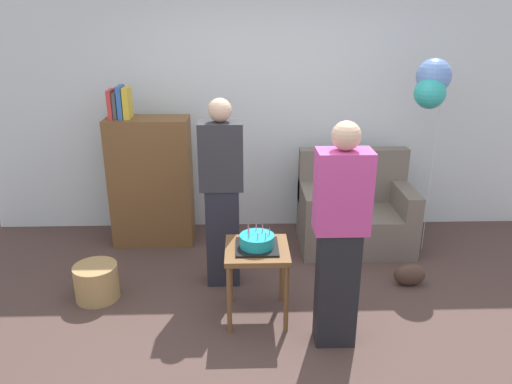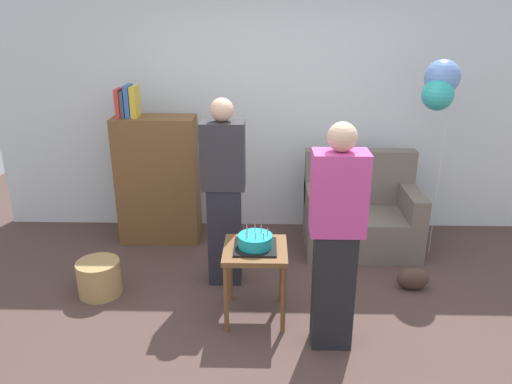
{
  "view_description": "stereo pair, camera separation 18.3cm",
  "coord_description": "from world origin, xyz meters",
  "views": [
    {
      "loc": [
        -0.3,
        -3.1,
        2.28
      ],
      "look_at": [
        -0.2,
        0.48,
        0.95
      ],
      "focal_mm": 34.64,
      "sensor_mm": 36.0,
      "label": 1
    },
    {
      "loc": [
        -0.12,
        -3.1,
        2.28
      ],
      "look_at": [
        -0.2,
        0.48,
        0.95
      ],
      "focal_mm": 34.64,
      "sensor_mm": 36.0,
      "label": 2
    }
  ],
  "objects": [
    {
      "name": "balloon_bunch",
      "position": [
        1.41,
        1.35,
        1.65
      ],
      "size": [
        0.35,
        0.38,
        1.87
      ],
      "color": "silver",
      "rests_on": "ground_plane"
    },
    {
      "name": "wicker_basket",
      "position": [
        -1.53,
        0.52,
        0.15
      ],
      "size": [
        0.36,
        0.36,
        0.3
      ],
      "primitive_type": "cylinder",
      "color": "#A88451",
      "rests_on": "ground_plane"
    },
    {
      "name": "person_blowing_candles",
      "position": [
        -0.48,
        0.77,
        0.83
      ],
      "size": [
        0.36,
        0.22,
        1.63
      ],
      "rotation": [
        0.0,
        0.0,
        0.03
      ],
      "color": "#23232D",
      "rests_on": "ground_plane"
    },
    {
      "name": "ground_plane",
      "position": [
        0.0,
        0.0,
        0.0
      ],
      "size": [
        8.0,
        8.0,
        0.0
      ],
      "primitive_type": "plane",
      "color": "#4C3833"
    },
    {
      "name": "handbag",
      "position": [
        1.15,
        0.65,
        0.1
      ],
      "size": [
        0.28,
        0.14,
        0.2
      ],
      "primitive_type": "ellipsoid",
      "color": "#473328",
      "rests_on": "ground_plane"
    },
    {
      "name": "birthday_cake",
      "position": [
        -0.2,
        0.23,
        0.64
      ],
      "size": [
        0.32,
        0.32,
        0.16
      ],
      "color": "black",
      "rests_on": "side_table"
    },
    {
      "name": "side_table",
      "position": [
        -0.2,
        0.23,
        0.5
      ],
      "size": [
        0.48,
        0.48,
        0.59
      ],
      "color": "brown",
      "rests_on": "ground_plane"
    },
    {
      "name": "bookshelf",
      "position": [
        -1.22,
        1.61,
        0.67
      ],
      "size": [
        0.8,
        0.36,
        1.61
      ],
      "color": "brown",
      "rests_on": "ground_plane"
    },
    {
      "name": "couch",
      "position": [
        0.83,
        1.47,
        0.34
      ],
      "size": [
        1.1,
        0.7,
        0.96
      ],
      "color": "#6B6056",
      "rests_on": "ground_plane"
    },
    {
      "name": "person_holding_cake",
      "position": [
        0.35,
        -0.09,
        0.83
      ],
      "size": [
        0.36,
        0.22,
        1.63
      ],
      "rotation": [
        0.0,
        0.0,
        2.83
      ],
      "color": "black",
      "rests_on": "ground_plane"
    },
    {
      "name": "wall_back",
      "position": [
        0.0,
        2.05,
        1.35
      ],
      "size": [
        6.0,
        0.1,
        2.7
      ],
      "primitive_type": "cube",
      "color": "silver",
      "rests_on": "ground_plane"
    }
  ]
}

